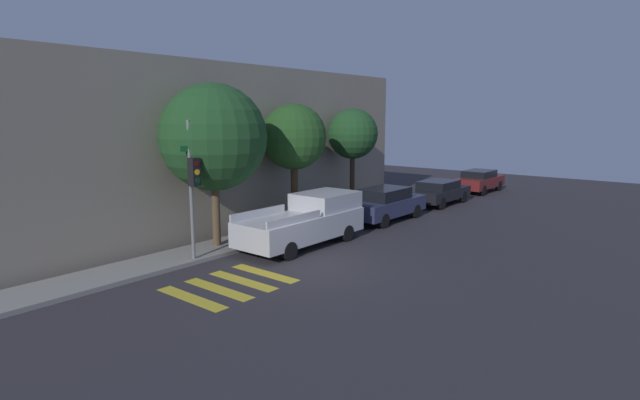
{
  "coord_description": "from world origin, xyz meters",
  "views": [
    {
      "loc": [
        -11.75,
        -9.92,
        4.85
      ],
      "look_at": [
        2.98,
        2.1,
        1.6
      ],
      "focal_mm": 28.0,
      "sensor_mm": 36.0,
      "label": 1
    }
  ],
  "objects": [
    {
      "name": "traffic_light_pole",
      "position": [
        -1.63,
        3.37,
        3.22
      ],
      "size": [
        2.01,
        0.56,
        4.7
      ],
      "color": "slate",
      "rests_on": "ground"
    },
    {
      "name": "tree_midblock",
      "position": [
        3.85,
        4.23,
        3.91
      ],
      "size": [
        2.76,
        2.76,
        5.32
      ],
      "color": "#4C3823",
      "rests_on": "ground"
    },
    {
      "name": "tree_near_corner",
      "position": [
        -0.39,
        4.23,
        4.06
      ],
      "size": [
        3.8,
        3.8,
        5.97
      ],
      "color": "brown",
      "rests_on": "ground"
    },
    {
      "name": "tree_far_end",
      "position": [
        8.08,
        4.23,
        3.92
      ],
      "size": [
        2.44,
        2.44,
        5.17
      ],
      "color": "#42301E",
      "rests_on": "ground"
    },
    {
      "name": "ground_plane",
      "position": [
        0.0,
        0.0,
        0.0
      ],
      "size": [
        60.0,
        60.0,
        0.0
      ],
      "primitive_type": "plane",
      "color": "#2D2B30"
    },
    {
      "name": "crosswalk",
      "position": [
        -2.7,
        0.8,
        0.0
      ],
      "size": [
        3.2,
        2.6,
        0.0
      ],
      "color": "gold",
      "rests_on": "ground"
    },
    {
      "name": "sedan_far_end",
      "position": [
        19.0,
        2.1,
        0.74
      ],
      "size": [
        4.28,
        1.76,
        1.39
      ],
      "color": "maroon",
      "rests_on": "ground"
    },
    {
      "name": "sedan_middle",
      "position": [
        13.28,
        2.1,
        0.71
      ],
      "size": [
        4.37,
        1.84,
        1.31
      ],
      "color": "black",
      "rests_on": "ground"
    },
    {
      "name": "building_row",
      "position": [
        0.0,
        8.45,
        3.45
      ],
      "size": [
        26.0,
        6.0,
        6.89
      ],
      "primitive_type": "cube",
      "color": "gray",
      "rests_on": "ground"
    },
    {
      "name": "pickup_truck",
      "position": [
        2.18,
        2.1,
        0.93
      ],
      "size": [
        5.33,
        2.03,
        1.86
      ],
      "color": "#BCBCC1",
      "rests_on": "ground"
    },
    {
      "name": "sidewalk",
      "position": [
        0.0,
        4.12,
        0.07
      ],
      "size": [
        26.0,
        1.85,
        0.14
      ],
      "primitive_type": "cube",
      "color": "gray",
      "rests_on": "ground"
    },
    {
      "name": "sedan_near_corner",
      "position": [
        7.76,
        2.1,
        0.8
      ],
      "size": [
        4.59,
        1.82,
        1.53
      ],
      "color": "#2D3351",
      "rests_on": "ground"
    }
  ]
}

